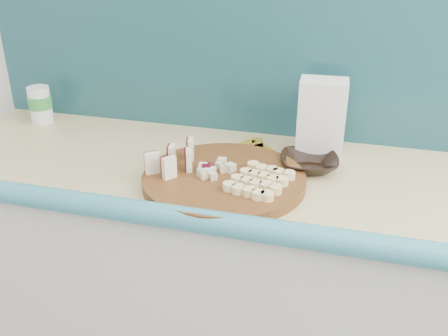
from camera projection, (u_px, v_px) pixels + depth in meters
kitchen_counter at (286, 303)px, 1.58m from camera, size 2.20×0.63×0.91m
backsplash at (313, 61)px, 1.52m from camera, size 2.20×0.02×0.50m
cutting_board at (224, 179)px, 1.32m from camera, size 0.53×0.53×0.03m
apple_wedges at (174, 159)px, 1.34m from camera, size 0.12×0.17×0.06m
apple_chunks at (215, 169)px, 1.33m from camera, size 0.07×0.07×0.02m
banana_slices at (260, 181)px, 1.27m from camera, size 0.17×0.18×0.02m
brown_bowl at (309, 163)px, 1.40m from camera, size 0.19×0.19×0.04m
flour_bag at (321, 119)px, 1.45m from camera, size 0.14×0.10×0.23m
canister at (40, 104)px, 1.72m from camera, size 0.08×0.08×0.13m
banana_peel at (256, 150)px, 1.52m from camera, size 0.22×0.18×0.01m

